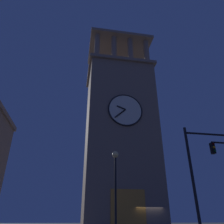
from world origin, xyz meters
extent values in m
cube|color=gray|center=(1.98, -2.41, 9.54)|extent=(7.81, 6.47, 19.09)
cube|color=gray|center=(1.98, -2.41, 19.29)|extent=(8.41, 7.07, 0.40)
cylinder|color=gray|center=(-1.32, 0.22, 21.46)|extent=(0.70, 0.70, 3.94)
cylinder|color=gray|center=(0.88, 0.22, 21.46)|extent=(0.70, 0.70, 3.94)
cylinder|color=gray|center=(3.09, 0.22, 21.46)|extent=(0.70, 0.70, 3.94)
cylinder|color=gray|center=(5.29, 0.22, 21.46)|extent=(0.70, 0.70, 3.94)
cylinder|color=gray|center=(-1.32, -5.05, 21.46)|extent=(0.70, 0.70, 3.94)
cylinder|color=gray|center=(0.88, -5.05, 21.46)|extent=(0.70, 0.70, 3.94)
cylinder|color=gray|center=(3.09, -5.05, 21.46)|extent=(0.70, 0.70, 3.94)
cylinder|color=gray|center=(5.29, -5.05, 21.46)|extent=(0.70, 0.70, 3.94)
cube|color=gray|center=(1.98, -2.41, 23.63)|extent=(8.41, 7.07, 0.40)
cylinder|color=black|center=(1.98, -2.41, 25.47)|extent=(0.12, 0.12, 3.30)
cylinder|color=silver|center=(1.98, 0.88, 12.21)|extent=(3.70, 0.12, 3.70)
torus|color=black|center=(1.98, 0.90, 12.21)|extent=(3.86, 0.16, 3.86)
cube|color=black|center=(2.46, 0.98, 12.40)|extent=(0.99, 0.06, 0.48)
cube|color=black|center=(2.57, 0.98, 11.69)|extent=(1.25, 0.06, 1.14)
cube|color=orange|center=(1.98, 0.77, 2.00)|extent=(3.20, 0.24, 4.00)
cube|color=black|center=(-2.02, 8.70, 5.73)|extent=(0.22, 0.30, 0.75)
sphere|color=#360505|center=(-2.02, 8.88, 6.00)|extent=(0.16, 0.16, 0.16)
sphere|color=orange|center=(-2.02, 8.88, 5.75)|extent=(0.16, 0.16, 0.16)
sphere|color=#063316|center=(-2.02, 8.88, 5.50)|extent=(0.16, 0.16, 0.16)
cylinder|color=black|center=(0.47, 9.92, 3.27)|extent=(0.16, 0.16, 6.54)
cylinder|color=black|center=(-1.27, 9.92, 6.21)|extent=(3.47, 0.12, 0.12)
cylinder|color=black|center=(4.30, 7.17, 2.61)|extent=(0.14, 0.14, 5.21)
sphere|color=#F9DB8C|center=(4.30, 7.17, 5.43)|extent=(0.44, 0.44, 0.44)
camera|label=1|loc=(6.91, 21.27, 1.47)|focal=34.55mm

